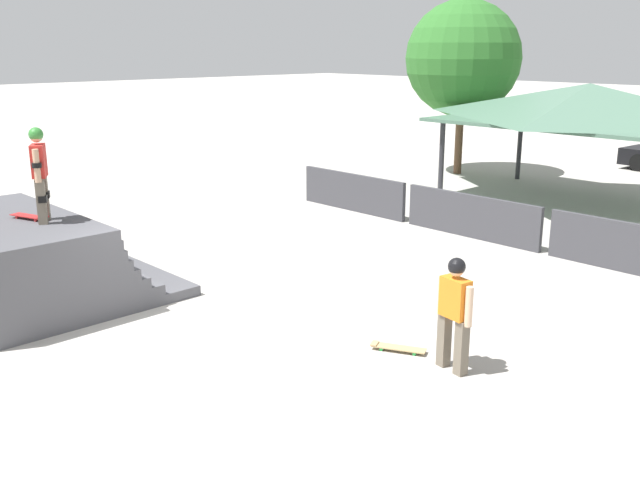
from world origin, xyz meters
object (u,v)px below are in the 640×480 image
(skateboard_on_ground, at_px, (396,347))
(tree_far_back, at_px, (463,58))
(skater_on_deck, at_px, (39,168))
(bystander_walking, at_px, (455,305))
(skateboard_on_deck, at_px, (30,216))

(skateboard_on_ground, bearing_deg, tree_far_back, -84.41)
(skater_on_deck, relative_size, skateboard_on_ground, 1.95)
(skater_on_deck, relative_size, tree_far_back, 0.27)
(tree_far_back, bearing_deg, bystander_walking, -54.18)
(tree_far_back, bearing_deg, skater_on_deck, -79.19)
(skateboard_on_deck, bearing_deg, skater_on_deck, 1.19)
(bystander_walking, height_order, tree_far_back, tree_far_back)
(skateboard_on_ground, distance_m, tree_far_back, 16.67)
(skater_on_deck, bearing_deg, bystander_walking, 54.47)
(skater_on_deck, distance_m, skateboard_on_deck, 0.96)
(skater_on_deck, relative_size, skateboard_on_deck, 2.06)
(bystander_walking, relative_size, skateboard_on_ground, 1.99)
(skateboard_on_deck, distance_m, skateboard_on_ground, 6.86)
(skater_on_deck, bearing_deg, skateboard_on_ground, 57.47)
(skater_on_deck, xyz_separation_m, bystander_walking, (6.59, 3.03, -1.49))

